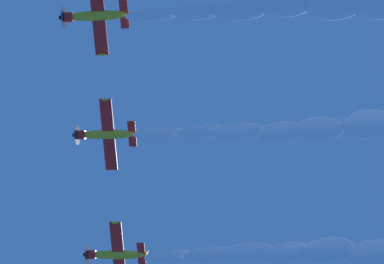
% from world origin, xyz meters
% --- Properties ---
extents(airplane_lead, '(6.49, 6.76, 2.17)m').
position_xyz_m(airplane_lead, '(-12.28, -4.69, 74.28)').
color(airplane_lead, gold).
extents(airplane_left_wingman, '(6.53, 6.76, 2.47)m').
position_xyz_m(airplane_left_wingman, '(-4.41, 5.36, 76.84)').
color(airplane_left_wingman, gold).
extents(airplane_right_wingman, '(6.53, 6.76, 2.42)m').
position_xyz_m(airplane_right_wingman, '(4.04, 15.35, 75.21)').
color(airplane_right_wingman, gold).
extents(smoke_trail_lead, '(28.70, 24.99, 6.33)m').
position_xyz_m(smoke_trail_lead, '(8.09, -21.67, 71.35)').
color(smoke_trail_lead, white).
extents(smoke_trail_left_wingman, '(28.51, 24.47, 6.42)m').
position_xyz_m(smoke_trail_left_wingman, '(15.81, -11.58, 73.84)').
color(smoke_trail_left_wingman, white).
extents(smoke_trail_right_wingman, '(27.93, 25.01, 6.33)m').
position_xyz_m(smoke_trail_right_wingman, '(24.11, -1.91, 72.29)').
color(smoke_trail_right_wingman, white).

